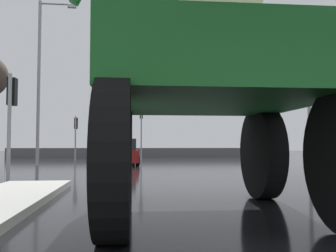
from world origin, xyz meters
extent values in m
plane|color=black|center=(0.00, 18.00, 0.00)|extent=(120.00, 120.00, 0.00)
cylinder|color=black|center=(-1.83, 6.68, 0.97)|extent=(0.43, 1.95, 1.94)
cylinder|color=black|center=(1.15, 6.63, 0.97)|extent=(0.43, 1.95, 1.94)
cylinder|color=black|center=(-1.89, 3.37, 0.97)|extent=(0.43, 1.95, 1.94)
cube|color=#1E6B28|center=(-0.37, 5.00, 2.28)|extent=(3.56, 4.08, 0.98)
cube|color=#1A5B22|center=(-0.36, 5.41, 3.36)|extent=(1.37, 1.35, 1.17)
cylinder|color=silver|center=(-0.38, 4.42, 3.36)|extent=(1.19, 1.11, 1.17)
cube|color=maroon|center=(-2.09, 20.82, 0.53)|extent=(1.99, 4.21, 0.70)
cube|color=#23282D|center=(-2.08, 20.67, 1.20)|extent=(1.71, 2.21, 0.64)
cylinder|color=black|center=(-3.04, 22.11, 0.30)|extent=(0.22, 0.61, 0.60)
cylinder|color=black|center=(-1.34, 22.23, 0.30)|extent=(0.22, 0.61, 0.60)
cylinder|color=black|center=(-2.85, 19.41, 0.30)|extent=(0.22, 0.61, 0.60)
cylinder|color=black|center=(-1.15, 19.53, 0.30)|extent=(0.22, 0.61, 0.60)
cylinder|color=#A8AAAF|center=(-5.24, 10.36, 1.65)|extent=(0.11, 0.11, 3.29)
cube|color=black|center=(-5.24, 10.57, 2.77)|extent=(0.24, 0.32, 0.84)
sphere|color=red|center=(-5.24, 10.76, 3.04)|extent=(0.17, 0.17, 0.17)
sphere|color=#3C2403|center=(-5.24, 10.76, 2.77)|extent=(0.17, 0.17, 0.17)
sphere|color=black|center=(-5.24, 10.76, 2.50)|extent=(0.17, 0.17, 0.17)
cylinder|color=#A8AAAF|center=(4.19, 10.36, 1.93)|extent=(0.11, 0.11, 3.86)
cube|color=black|center=(4.19, 10.57, 3.34)|extent=(0.24, 0.32, 0.84)
sphere|color=red|center=(4.19, 10.76, 3.61)|extent=(0.17, 0.17, 0.17)
sphere|color=#3C2403|center=(4.19, 10.76, 3.34)|extent=(0.17, 0.17, 0.17)
sphere|color=black|center=(4.19, 10.76, 3.07)|extent=(0.17, 0.17, 0.17)
cylinder|color=#A8AAAF|center=(-0.66, 27.11, 2.08)|extent=(0.11, 0.11, 4.16)
cube|color=black|center=(-0.66, 27.33, 3.64)|extent=(0.24, 0.32, 0.84)
sphere|color=red|center=(-0.66, 27.52, 3.91)|extent=(0.17, 0.17, 0.17)
sphere|color=#3C2403|center=(-0.66, 27.52, 3.64)|extent=(0.17, 0.17, 0.17)
sphere|color=black|center=(-0.66, 27.52, 3.37)|extent=(0.17, 0.17, 0.17)
cylinder|color=#A8AAAF|center=(-5.59, 27.11, 1.67)|extent=(0.11, 0.11, 3.33)
cube|color=black|center=(-5.59, 27.33, 2.81)|extent=(0.24, 0.32, 0.84)
sphere|color=red|center=(-5.59, 27.52, 3.08)|extent=(0.17, 0.17, 0.17)
sphere|color=#3C2403|center=(-5.59, 27.52, 2.81)|extent=(0.17, 0.17, 0.17)
sphere|color=black|center=(-5.59, 27.52, 2.54)|extent=(0.17, 0.17, 0.17)
cylinder|color=#A8AAAF|center=(-6.78, 20.46, 4.74)|extent=(0.18, 0.18, 9.49)
cylinder|color=#A8AAAF|center=(-5.88, 20.46, 9.34)|extent=(1.80, 0.10, 0.10)
cube|color=silver|center=(-4.97, 20.46, 9.24)|extent=(0.50, 0.24, 0.16)
cube|color=#59595B|center=(0.00, 34.11, 0.45)|extent=(25.66, 0.24, 0.90)
camera|label=1|loc=(-1.74, -1.03, 1.13)|focal=39.32mm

